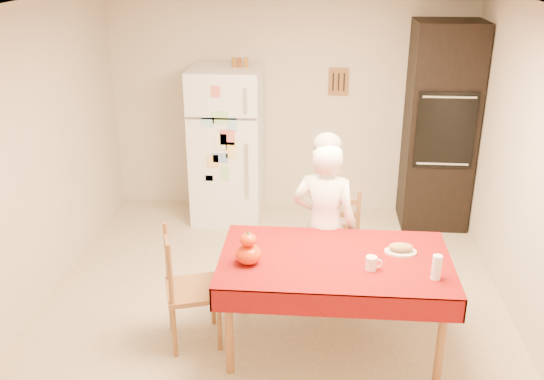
# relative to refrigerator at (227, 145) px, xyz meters

# --- Properties ---
(floor) EXTENTS (4.50, 4.50, 0.00)m
(floor) POSITION_rel_refrigerator_xyz_m (0.65, -1.88, -0.85)
(floor) COLOR tan
(floor) RESTS_ON ground
(room_shell) EXTENTS (4.02, 4.52, 2.51)m
(room_shell) POSITION_rel_refrigerator_xyz_m (0.65, -1.88, 0.77)
(room_shell) COLOR beige
(room_shell) RESTS_ON ground
(refrigerator) EXTENTS (0.75, 0.74, 1.70)m
(refrigerator) POSITION_rel_refrigerator_xyz_m (0.00, 0.00, 0.00)
(refrigerator) COLOR white
(refrigerator) RESTS_ON floor
(oven_cabinet) EXTENTS (0.70, 0.62, 2.20)m
(oven_cabinet) POSITION_rel_refrigerator_xyz_m (2.28, 0.05, 0.25)
(oven_cabinet) COLOR black
(oven_cabinet) RESTS_ON floor
(dining_table) EXTENTS (1.70, 1.00, 0.76)m
(dining_table) POSITION_rel_refrigerator_xyz_m (1.15, -2.32, -0.16)
(dining_table) COLOR brown
(dining_table) RESTS_ON floor
(chair_far) EXTENTS (0.42, 0.40, 0.95)m
(chair_far) POSITION_rel_refrigerator_xyz_m (1.18, -1.55, -0.34)
(chair_far) COLOR brown
(chair_far) RESTS_ON floor
(chair_left) EXTENTS (0.51, 0.52, 0.95)m
(chair_left) POSITION_rel_refrigerator_xyz_m (0.02, -2.36, -0.34)
(chair_left) COLOR brown
(chair_left) RESTS_ON floor
(seated_woman) EXTENTS (0.60, 0.45, 1.49)m
(seated_woman) POSITION_rel_refrigerator_xyz_m (1.07, -1.75, -0.11)
(seated_woman) COLOR white
(seated_woman) RESTS_ON floor
(coffee_mug) EXTENTS (0.08, 0.08, 0.10)m
(coffee_mug) POSITION_rel_refrigerator_xyz_m (1.40, -2.47, -0.04)
(coffee_mug) COLOR white
(coffee_mug) RESTS_ON dining_table
(pumpkin_lower) EXTENTS (0.19, 0.19, 0.14)m
(pumpkin_lower) POSITION_rel_refrigerator_xyz_m (0.52, -2.45, -0.02)
(pumpkin_lower) COLOR #CF5A04
(pumpkin_lower) RESTS_ON dining_table
(pumpkin_upper) EXTENTS (0.12, 0.12, 0.09)m
(pumpkin_upper) POSITION_rel_refrigerator_xyz_m (0.52, -2.45, 0.10)
(pumpkin_upper) COLOR #DC4605
(pumpkin_upper) RESTS_ON pumpkin_lower
(wine_glass) EXTENTS (0.07, 0.07, 0.18)m
(wine_glass) POSITION_rel_refrigerator_xyz_m (1.84, -2.56, -0.00)
(wine_glass) COLOR white
(wine_glass) RESTS_ON dining_table
(bread_plate) EXTENTS (0.24, 0.24, 0.02)m
(bread_plate) POSITION_rel_refrigerator_xyz_m (1.64, -2.21, -0.08)
(bread_plate) COLOR silver
(bread_plate) RESTS_ON dining_table
(bread_loaf) EXTENTS (0.18, 0.10, 0.06)m
(bread_loaf) POSITION_rel_refrigerator_xyz_m (1.64, -2.21, -0.04)
(bread_loaf) COLOR #97754A
(bread_loaf) RESTS_ON bread_plate
(spice_jar_left) EXTENTS (0.05, 0.05, 0.10)m
(spice_jar_left) POSITION_rel_refrigerator_xyz_m (0.09, 0.05, 0.90)
(spice_jar_left) COLOR brown
(spice_jar_left) RESTS_ON refrigerator
(spice_jar_mid) EXTENTS (0.05, 0.05, 0.10)m
(spice_jar_mid) POSITION_rel_refrigerator_xyz_m (0.15, 0.05, 0.90)
(spice_jar_mid) COLOR brown
(spice_jar_mid) RESTS_ON refrigerator
(spice_jar_right) EXTENTS (0.05, 0.05, 0.10)m
(spice_jar_right) POSITION_rel_refrigerator_xyz_m (0.22, 0.05, 0.90)
(spice_jar_right) COLOR #97631B
(spice_jar_right) RESTS_ON refrigerator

